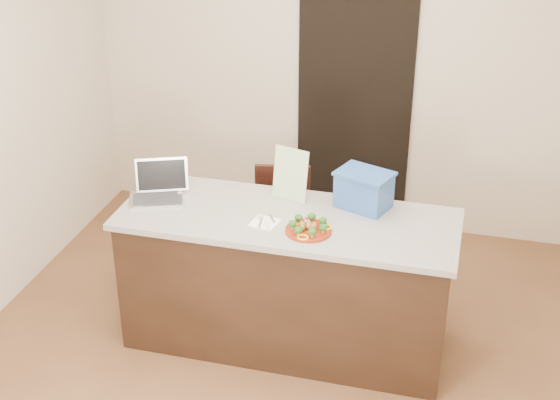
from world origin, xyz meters
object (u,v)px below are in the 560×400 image
(yogurt_bottle, at_px, (307,223))
(laptop, at_px, (159,187))
(island, at_px, (287,280))
(napkin, at_px, (265,223))
(blue_box, at_px, (364,190))
(plate, at_px, (308,230))
(chair, at_px, (279,220))

(yogurt_bottle, xyz_separation_m, laptop, (-0.99, 0.15, 0.04))
(island, distance_m, napkin, 0.49)
(napkin, bearing_deg, laptop, 167.34)
(laptop, relative_size, blue_box, 1.00)
(blue_box, bearing_deg, napkin, -125.83)
(plate, distance_m, yogurt_bottle, 0.06)
(plate, height_order, blue_box, blue_box)
(plate, xyz_separation_m, chair, (-0.40, 0.84, -0.43))
(napkin, xyz_separation_m, yogurt_bottle, (0.25, 0.02, 0.02))
(island, xyz_separation_m, yogurt_bottle, (0.14, -0.09, 0.48))
(laptop, xyz_separation_m, blue_box, (1.27, 0.19, 0.06))
(island, bearing_deg, blue_box, 29.82)
(blue_box, bearing_deg, plate, -102.88)
(island, height_order, chair, island)
(plate, distance_m, laptop, 1.04)
(blue_box, xyz_separation_m, chair, (-0.65, 0.44, -0.54))
(chair, bearing_deg, plate, -75.21)
(yogurt_bottle, relative_size, laptop, 0.16)
(yogurt_bottle, relative_size, blue_box, 0.16)
(laptop, bearing_deg, plate, -33.36)
(blue_box, relative_size, chair, 0.44)
(plate, relative_size, napkin, 1.77)
(chair, bearing_deg, napkin, -91.86)
(plate, height_order, laptop, laptop)
(island, height_order, blue_box, blue_box)
(island, distance_m, plate, 0.52)
(plate, distance_m, chair, 1.02)
(napkin, bearing_deg, plate, -7.45)
(plate, bearing_deg, blue_box, 56.80)
(yogurt_bottle, bearing_deg, laptop, 171.56)
(island, relative_size, chair, 2.33)
(napkin, xyz_separation_m, blue_box, (0.53, 0.36, 0.12))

